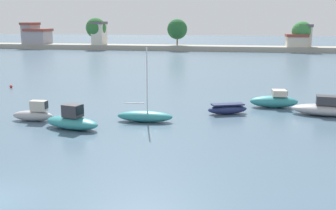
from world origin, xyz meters
The scene contains 8 objects.
moored_boat_2 centered at (-4.96, 13.67, 0.58)m, with size 3.42×1.16×1.67m.
moored_boat_3 centered at (-0.95, 11.99, 0.61)m, with size 4.72×2.66×1.87m.
moored_boat_4 centered at (3.88, 14.99, 0.47)m, with size 4.52×1.54×5.91m.
moored_boat_5 centered at (10.28, 18.86, 0.43)m, with size 3.65×2.27×0.90m.
moored_boat_6 centered at (14.47, 22.26, 0.63)m, with size 4.50×2.04×1.65m.
moored_boat_7 centered at (18.52, 19.82, 0.61)m, with size 5.70×2.66×1.69m.
mooring_buoy_0 centered at (-15.71, 27.54, 0.18)m, with size 0.36×0.36×0.36m, color red.
distant_shoreline centered at (-6.26, 90.73, 2.61)m, with size 123.19×7.40×8.68m.
Camera 1 is at (11.11, -14.14, 7.91)m, focal length 41.44 mm.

